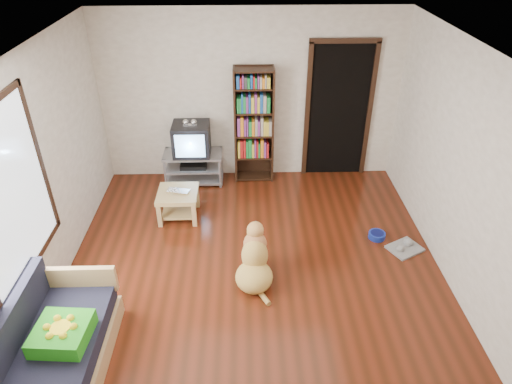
{
  "coord_description": "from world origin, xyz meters",
  "views": [
    {
      "loc": [
        -0.1,
        -4.06,
        3.72
      ],
      "look_at": [
        0.03,
        0.45,
        0.9
      ],
      "focal_mm": 32.0,
      "sensor_mm": 36.0,
      "label": 1
    }
  ],
  "objects_px": {
    "dog_bowl": "(377,235)",
    "sofa": "(49,364)",
    "bookshelf": "(254,120)",
    "crt_tv": "(192,138)",
    "dog": "(255,262)",
    "green_cushion": "(62,333)",
    "laptop": "(177,192)",
    "tv_stand": "(194,166)",
    "coffee_table": "(178,199)",
    "grey_rag": "(405,248)"
  },
  "relations": [
    {
      "from": "dog_bowl",
      "to": "sofa",
      "type": "height_order",
      "value": "sofa"
    },
    {
      "from": "dog_bowl",
      "to": "bookshelf",
      "type": "distance_m",
      "value": 2.48
    },
    {
      "from": "crt_tv",
      "to": "dog",
      "type": "xyz_separation_m",
      "value": [
        0.9,
        -2.31,
        -0.49
      ]
    },
    {
      "from": "dog_bowl",
      "to": "dog",
      "type": "distance_m",
      "value": 1.81
    },
    {
      "from": "green_cushion",
      "to": "laptop",
      "type": "relative_size",
      "value": 1.53
    },
    {
      "from": "dog",
      "to": "tv_stand",
      "type": "bearing_deg",
      "value": 111.45
    },
    {
      "from": "bookshelf",
      "to": "sofa",
      "type": "height_order",
      "value": "bookshelf"
    },
    {
      "from": "coffee_table",
      "to": "crt_tv",
      "type": "bearing_deg",
      "value": 82.55
    },
    {
      "from": "crt_tv",
      "to": "sofa",
      "type": "bearing_deg",
      "value": -104.93
    },
    {
      "from": "tv_stand",
      "to": "crt_tv",
      "type": "distance_m",
      "value": 0.47
    },
    {
      "from": "laptop",
      "to": "bookshelf",
      "type": "distance_m",
      "value": 1.65
    },
    {
      "from": "grey_rag",
      "to": "dog",
      "type": "relative_size",
      "value": 0.47
    },
    {
      "from": "grey_rag",
      "to": "coffee_table",
      "type": "xyz_separation_m",
      "value": [
        -2.97,
        0.83,
        0.27
      ]
    },
    {
      "from": "green_cushion",
      "to": "crt_tv",
      "type": "height_order",
      "value": "crt_tv"
    },
    {
      "from": "grey_rag",
      "to": "laptop",
      "type": "bearing_deg",
      "value": 164.86
    },
    {
      "from": "coffee_table",
      "to": "dog",
      "type": "relative_size",
      "value": 0.65
    },
    {
      "from": "bookshelf",
      "to": "dog",
      "type": "height_order",
      "value": "bookshelf"
    },
    {
      "from": "grey_rag",
      "to": "dog",
      "type": "bearing_deg",
      "value": -166.0
    },
    {
      "from": "crt_tv",
      "to": "coffee_table",
      "type": "xyz_separation_m",
      "value": [
        -0.13,
        -0.99,
        -0.46
      ]
    },
    {
      "from": "green_cushion",
      "to": "bookshelf",
      "type": "distance_m",
      "value": 4.04
    },
    {
      "from": "laptop",
      "to": "sofa",
      "type": "xyz_separation_m",
      "value": [
        -0.84,
        -2.63,
        -0.15
      ]
    },
    {
      "from": "sofa",
      "to": "dog",
      "type": "bearing_deg",
      "value": 35.66
    },
    {
      "from": "green_cushion",
      "to": "crt_tv",
      "type": "bearing_deg",
      "value": 80.8
    },
    {
      "from": "grey_rag",
      "to": "sofa",
      "type": "distance_m",
      "value": 4.23
    },
    {
      "from": "grey_rag",
      "to": "crt_tv",
      "type": "bearing_deg",
      "value": 147.22
    },
    {
      "from": "dog_bowl",
      "to": "crt_tv",
      "type": "bearing_deg",
      "value": 148.14
    },
    {
      "from": "green_cushion",
      "to": "crt_tv",
      "type": "xyz_separation_m",
      "value": [
        0.85,
        3.51,
        0.24
      ]
    },
    {
      "from": "crt_tv",
      "to": "bookshelf",
      "type": "xyz_separation_m",
      "value": [
        0.95,
        0.07,
        0.26
      ]
    },
    {
      "from": "green_cushion",
      "to": "coffee_table",
      "type": "distance_m",
      "value": 2.63
    },
    {
      "from": "bookshelf",
      "to": "coffee_table",
      "type": "bearing_deg",
      "value": -135.39
    },
    {
      "from": "grey_rag",
      "to": "sofa",
      "type": "bearing_deg",
      "value": -154.39
    },
    {
      "from": "laptop",
      "to": "dog",
      "type": "xyz_separation_m",
      "value": [
        1.03,
        -1.29,
        -0.16
      ]
    },
    {
      "from": "bookshelf",
      "to": "green_cushion",
      "type": "bearing_deg",
      "value": -116.68
    },
    {
      "from": "dog_bowl",
      "to": "crt_tv",
      "type": "relative_size",
      "value": 0.38
    },
    {
      "from": "dog",
      "to": "laptop",
      "type": "bearing_deg",
      "value": 128.66
    },
    {
      "from": "dog",
      "to": "crt_tv",
      "type": "bearing_deg",
      "value": 111.26
    },
    {
      "from": "crt_tv",
      "to": "coffee_table",
      "type": "relative_size",
      "value": 1.05
    },
    {
      "from": "dog_bowl",
      "to": "green_cushion",
      "type": "bearing_deg",
      "value": -150.26
    },
    {
      "from": "coffee_table",
      "to": "dog_bowl",
      "type": "bearing_deg",
      "value": -12.33
    },
    {
      "from": "tv_stand",
      "to": "crt_tv",
      "type": "relative_size",
      "value": 1.55
    },
    {
      "from": "laptop",
      "to": "coffee_table",
      "type": "distance_m",
      "value": 0.14
    },
    {
      "from": "tv_stand",
      "to": "dog",
      "type": "distance_m",
      "value": 2.46
    },
    {
      "from": "dog_bowl",
      "to": "sofa",
      "type": "xyz_separation_m",
      "value": [
        -3.51,
        -2.08,
        0.22
      ]
    },
    {
      "from": "sofa",
      "to": "bookshelf",
      "type": "bearing_deg",
      "value": 62.68
    },
    {
      "from": "dog_bowl",
      "to": "bookshelf",
      "type": "height_order",
      "value": "bookshelf"
    },
    {
      "from": "dog_bowl",
      "to": "crt_tv",
      "type": "distance_m",
      "value": 3.07
    },
    {
      "from": "sofa",
      "to": "crt_tv",
      "type": "bearing_deg",
      "value": 75.07
    },
    {
      "from": "tv_stand",
      "to": "dog",
      "type": "bearing_deg",
      "value": -68.55
    },
    {
      "from": "grey_rag",
      "to": "dog",
      "type": "height_order",
      "value": "dog"
    },
    {
      "from": "green_cushion",
      "to": "tv_stand",
      "type": "relative_size",
      "value": 0.52
    }
  ]
}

